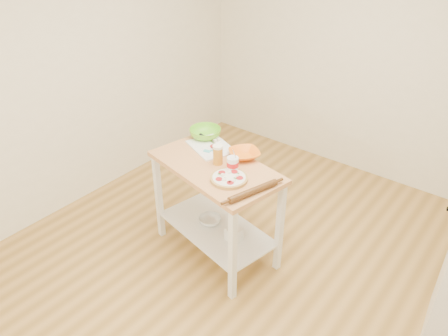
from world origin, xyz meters
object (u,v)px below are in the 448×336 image
at_px(spatula, 212,151).
at_px(beer_pint, 218,155).
at_px(knife, 206,138).
at_px(yogurt_tub, 233,164).
at_px(shelf_bin, 234,234).
at_px(green_bowl, 205,133).
at_px(prep_island, 216,191).
at_px(cutting_board, 211,146).
at_px(rolling_pin, 253,191).
at_px(shelf_glass_bowl, 210,220).
at_px(pizza, 229,178).
at_px(orange_bowl, 244,154).

distance_m(spatula, beer_pint, 0.20).
relative_size(knife, yogurt_tub, 1.34).
height_order(knife, yogurt_tub, yogurt_tub).
relative_size(knife, shelf_bin, 2.29).
bearing_deg(spatula, yogurt_tub, -31.96).
bearing_deg(green_bowl, shelf_bin, -30.50).
height_order(prep_island, knife, knife).
height_order(cutting_board, rolling_pin, rolling_pin).
height_order(beer_pint, shelf_glass_bowl, beer_pint).
height_order(prep_island, shelf_glass_bowl, prep_island).
distance_m(pizza, shelf_bin, 0.60).
relative_size(pizza, spatula, 1.97).
relative_size(pizza, shelf_glass_bowl, 1.45).
height_order(orange_bowl, beer_pint, beer_pint).
relative_size(prep_island, yogurt_tub, 5.98).
height_order(spatula, shelf_bin, spatula).
bearing_deg(beer_pint, orange_bowl, 63.59).
xyz_separation_m(spatula, yogurt_tub, (0.30, -0.11, 0.04)).
relative_size(green_bowl, shelf_bin, 2.40).
bearing_deg(green_bowl, pizza, -35.34).
height_order(knife, shelf_glass_bowl, knife).
bearing_deg(orange_bowl, beer_pint, -116.41).
relative_size(beer_pint, shelf_bin, 1.41).
xyz_separation_m(prep_island, shelf_glass_bowl, (-0.08, 0.01, -0.35)).
relative_size(shelf_glass_bowl, shelf_bin, 1.69).
relative_size(knife, beer_pint, 1.62).
height_order(pizza, green_bowl, green_bowl).
distance_m(beer_pint, yogurt_tub, 0.16).
xyz_separation_m(prep_island, rolling_pin, (0.47, -0.15, 0.28)).
xyz_separation_m(yogurt_tub, shelf_glass_bowl, (-0.24, -0.01, -0.67)).
bearing_deg(beer_pint, prep_island, -90.79).
bearing_deg(pizza, shelf_glass_bowl, 158.42).
xyz_separation_m(orange_bowl, green_bowl, (-0.48, 0.07, 0.01)).
bearing_deg(shelf_bin, prep_island, 170.83).
relative_size(knife, green_bowl, 0.96).
xyz_separation_m(pizza, cutting_board, (-0.44, 0.32, -0.01)).
bearing_deg(cutting_board, knife, 170.28).
bearing_deg(green_bowl, shelf_glass_bowl, -45.93).
height_order(pizza, yogurt_tub, yogurt_tub).
xyz_separation_m(orange_bowl, shelf_glass_bowl, (-0.19, -0.23, -0.64)).
bearing_deg(prep_island, cutting_board, 136.29).
relative_size(knife, orange_bowl, 1.08).
bearing_deg(yogurt_tub, pizza, -63.27).
height_order(pizza, rolling_pin, rolling_pin).
bearing_deg(shelf_glass_bowl, cutting_board, 124.56).
distance_m(knife, yogurt_tub, 0.56).
xyz_separation_m(prep_island, green_bowl, (-0.38, 0.32, 0.30)).
bearing_deg(prep_island, knife, 140.04).
relative_size(prep_island, cutting_board, 2.48).
relative_size(orange_bowl, yogurt_tub, 1.24).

